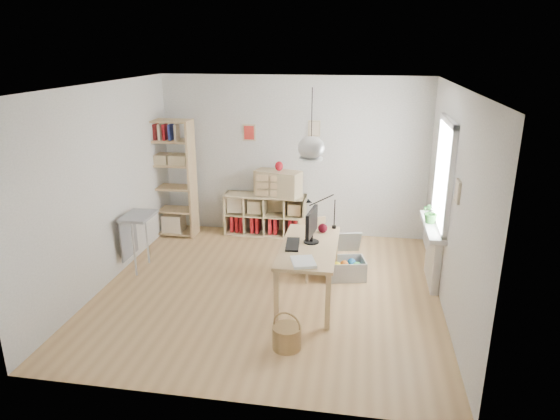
% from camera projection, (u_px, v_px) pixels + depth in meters
% --- Properties ---
extents(ground, '(4.50, 4.50, 0.00)m').
position_uv_depth(ground, '(269.00, 290.00, 6.76)').
color(ground, tan).
rests_on(ground, ground).
extents(room_shell, '(4.50, 4.50, 4.50)m').
position_uv_depth(room_shell, '(311.00, 148.00, 5.90)').
color(room_shell, white).
rests_on(room_shell, ground).
extents(window_unit, '(0.07, 1.16, 1.46)m').
position_uv_depth(window_unit, '(445.00, 175.00, 6.49)').
color(window_unit, white).
rests_on(window_unit, ground).
extents(radiator, '(0.10, 0.80, 0.80)m').
position_uv_depth(radiator, '(433.00, 256.00, 6.86)').
color(radiator, silver).
rests_on(radiator, ground).
extents(windowsill, '(0.22, 1.20, 0.06)m').
position_uv_depth(windowsill, '(433.00, 226.00, 6.73)').
color(windowsill, white).
rests_on(windowsill, radiator).
extents(desk, '(0.70, 1.50, 0.75)m').
position_uv_depth(desk, '(309.00, 252.00, 6.33)').
color(desk, tan).
rests_on(desk, ground).
extents(cube_shelf, '(1.40, 0.38, 0.72)m').
position_uv_depth(cube_shelf, '(264.00, 217.00, 8.69)').
color(cube_shelf, tan).
rests_on(cube_shelf, ground).
extents(tall_bookshelf, '(0.80, 0.38, 2.00)m').
position_uv_depth(tall_bookshelf, '(170.00, 174.00, 8.42)').
color(tall_bookshelf, tan).
rests_on(tall_bookshelf, ground).
extents(side_table, '(0.40, 0.55, 0.85)m').
position_uv_depth(side_table, '(135.00, 226.00, 7.20)').
color(side_table, gray).
rests_on(side_table, ground).
extents(chair, '(0.53, 0.53, 0.83)m').
position_uv_depth(chair, '(314.00, 244.00, 7.06)').
color(chair, gray).
rests_on(chair, ground).
extents(wicker_basket, '(0.32, 0.32, 0.44)m').
position_uv_depth(wicker_basket, '(287.00, 336.00, 5.43)').
color(wicker_basket, '#A17F48').
rests_on(wicker_basket, ground).
extents(storage_chest, '(0.67, 0.72, 0.58)m').
position_uv_depth(storage_chest, '(345.00, 264.00, 7.12)').
color(storage_chest, '#BCBBB7').
rests_on(storage_chest, ground).
extents(monitor, '(0.20, 0.50, 0.44)m').
position_uv_depth(monitor, '(312.00, 224.00, 6.32)').
color(monitor, black).
rests_on(monitor, desk).
extents(keyboard, '(0.20, 0.45, 0.02)m').
position_uv_depth(keyboard, '(293.00, 244.00, 6.30)').
color(keyboard, black).
rests_on(keyboard, desk).
extents(task_lamp, '(0.41, 0.15, 0.44)m').
position_uv_depth(task_lamp, '(320.00, 208.00, 6.77)').
color(task_lamp, black).
rests_on(task_lamp, desk).
extents(yarn_ball, '(0.13, 0.13, 0.13)m').
position_uv_depth(yarn_ball, '(323.00, 228.00, 6.71)').
color(yarn_ball, '#510A13').
rests_on(yarn_ball, desk).
extents(paper_tray, '(0.35, 0.39, 0.03)m').
position_uv_depth(paper_tray, '(303.00, 262.00, 5.78)').
color(paper_tray, white).
rests_on(paper_tray, desk).
extents(drawer_chest, '(0.82, 0.54, 0.43)m').
position_uv_depth(drawer_chest, '(278.00, 183.00, 8.41)').
color(drawer_chest, tan).
rests_on(drawer_chest, cube_shelf).
extents(red_vase, '(0.14, 0.14, 0.16)m').
position_uv_depth(red_vase, '(279.00, 166.00, 8.31)').
color(red_vase, '#A70D18').
rests_on(red_vase, drawer_chest).
extents(potted_plant, '(0.33, 0.31, 0.30)m').
position_uv_depth(potted_plant, '(432.00, 212.00, 6.73)').
color(potted_plant, '#266024').
rests_on(potted_plant, windowsill).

